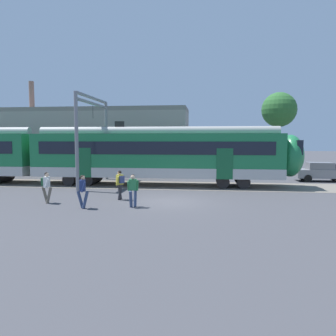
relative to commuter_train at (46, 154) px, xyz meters
name	(u,v)px	position (x,y,z in m)	size (l,w,h in m)	color
ground_plane	(169,202)	(10.25, -6.20, -2.25)	(160.00, 160.00, 0.00)	#424247
track_bed	(17,183)	(-2.48, 0.00, -2.25)	(80.00, 4.40, 0.01)	slate
commuter_train	(46,154)	(0.00, 0.00, 0.00)	(38.05, 3.07, 4.73)	#B7B7B2
pedestrian_white	(46,185)	(3.77, -7.39, -1.26)	(0.66, 0.54, 1.67)	#6B6051
pedestrian_navy	(83,189)	(6.20, -8.46, -1.29)	(0.68, 0.54, 1.67)	navy
pedestrian_yellow	(120,182)	(7.41, -5.96, -1.26)	(0.53, 0.67, 1.67)	#28282D
pedestrian_green	(133,188)	(8.60, -7.88, -1.29)	(0.54, 0.66, 1.67)	navy
parked_car_grey	(321,172)	(21.46, 3.82, -1.47)	(4.01, 1.78, 1.54)	gray
catenary_gantry	(93,127)	(3.79, 0.00, 2.06)	(0.24, 6.64, 6.53)	gray
background_building	(89,141)	(0.55, 7.78, 0.95)	(19.59, 5.00, 9.20)	gray
street_tree_right	(279,110)	(19.50, 10.85, 4.09)	(3.50, 3.50, 8.14)	brown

